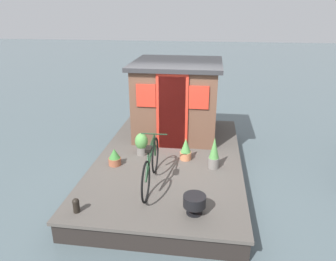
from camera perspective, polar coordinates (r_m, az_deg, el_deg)
ground_plane at (r=7.20m, az=0.22°, el=-7.82°), size 60.00×60.00×0.00m
houseboat_deck at (r=7.09m, az=0.23°, el=-6.30°), size 5.11×3.12×0.43m
houseboat_cabin at (r=8.00m, az=1.64°, el=5.89°), size 2.14×2.17×1.87m
bicycle at (r=5.77m, az=-3.14°, el=-6.42°), size 1.74×0.50×0.86m
potted_plant_geranium at (r=6.46m, az=8.38°, el=-4.18°), size 0.22×0.22×0.67m
potted_plant_basil at (r=6.66m, az=-9.69°, el=-4.82°), size 0.26×0.26×0.37m
potted_plant_rosemary at (r=7.01m, az=-4.85°, el=-2.35°), size 0.29×0.29×0.51m
potted_plant_succulent at (r=6.79m, az=3.24°, el=-3.46°), size 0.25×0.25×0.49m
charcoal_grill at (r=5.11m, az=4.84°, el=-12.74°), size 0.37×0.37×0.33m
mooring_bollard at (r=5.38m, az=-16.38°, el=-12.83°), size 0.11×0.11×0.25m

